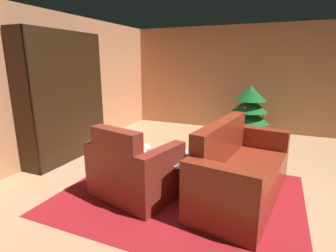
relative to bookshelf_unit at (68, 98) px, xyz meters
name	(u,v)px	position (x,y,z in m)	size (l,w,h in m)	color
ground_plane	(201,187)	(2.51, -0.29, -1.05)	(8.09, 8.09, 0.00)	tan
wall_back	(242,79)	(2.51, 3.11, 0.20)	(5.60, 0.06, 2.50)	tan
wall_left	(42,88)	(-0.26, -0.29, 0.20)	(0.06, 6.86, 2.50)	tan
area_rug	(180,194)	(2.31, -0.60, -1.05)	(2.96, 2.35, 0.01)	maroon
bookshelf_unit	(68,98)	(0.00, 0.00, 0.00)	(0.40, 1.60, 2.16)	black
armchair_red	(133,171)	(1.78, -0.86, -0.72)	(1.16, 0.99, 0.94)	maroon
couch_red	(239,172)	(3.01, -0.36, -0.73)	(1.05, 1.94, 0.95)	maroon
coffee_table	(183,161)	(2.30, -0.50, -0.64)	(0.64, 0.64, 0.47)	black
book_stack_on_table	(184,154)	(2.30, -0.46, -0.55)	(0.20, 0.15, 0.07)	#A5877E
bottle_on_table	(192,155)	(2.45, -0.59, -0.49)	(0.06, 0.06, 0.24)	maroon
decorated_tree	(249,113)	(2.82, 2.25, -0.46)	(0.92, 0.92, 1.18)	brown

